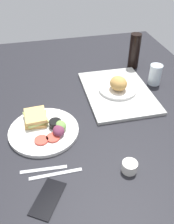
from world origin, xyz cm
name	(u,v)px	position (x,y,z in cm)	size (l,w,h in cm)	color
ground_plane	(80,120)	(0.00, 0.00, -1.50)	(190.00, 150.00, 3.00)	black
serving_tray	(118,92)	(-14.61, 23.31, 0.80)	(45.00, 33.00, 1.60)	#B2B2AD
bread_plate_near	(118,86)	(-14.51, 23.22, 4.42)	(19.46, 19.46, 8.16)	white
plate_with_salad	(44,128)	(5.71, -16.50, 1.66)	(29.66, 29.66, 5.40)	white
drinking_glass	(155,75)	(-19.36, 45.93, 5.54)	(6.69, 6.69, 11.07)	silver
soda_bottle	(134,51)	(-40.52, 41.89, 10.26)	(6.40, 6.40, 20.51)	black
espresso_cup	(130,167)	(33.74, 11.15, 2.00)	(5.60, 5.60, 4.00)	silver
fork	(44,169)	(26.37, -18.91, 0.25)	(17.00, 1.40, 0.50)	#B7B7BC
knife	(56,174)	(29.37, -14.91, 0.25)	(19.00, 1.40, 0.50)	#B7B7BC
cell_phone	(48,198)	(38.51, -18.65, 0.40)	(14.40, 7.20, 0.80)	black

